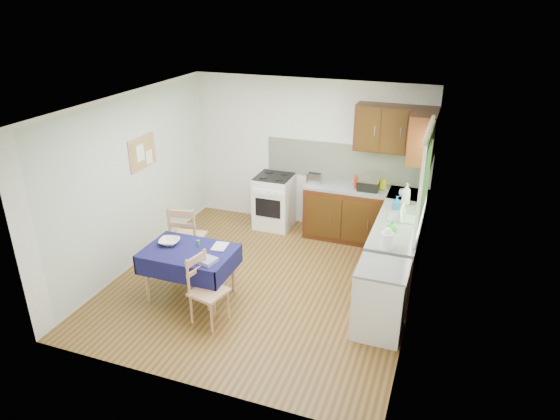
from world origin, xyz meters
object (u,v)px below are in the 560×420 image
(chair_near, at_px, (206,288))
(sandwich_press, at_px, (369,184))
(dining_table, at_px, (189,257))
(toaster, at_px, (315,178))
(kettle, at_px, (387,239))
(dish_rack, at_px, (402,218))
(chair_far, at_px, (186,236))

(chair_near, bearing_deg, sandwich_press, -14.23)
(dining_table, distance_m, sandwich_press, 3.04)
(toaster, height_order, kettle, kettle)
(toaster, height_order, dish_rack, same)
(kettle, bearing_deg, chair_near, -154.68)
(kettle, bearing_deg, sandwich_press, 107.16)
(dining_table, xyz_separation_m, chair_near, (0.44, -0.40, -0.12))
(chair_near, relative_size, sandwich_press, 2.77)
(dining_table, distance_m, kettle, 2.52)
(dining_table, xyz_separation_m, chair_far, (-0.41, 0.63, -0.06))
(chair_near, distance_m, sandwich_press, 3.16)
(dish_rack, height_order, kettle, kettle)
(chair_far, distance_m, dish_rack, 3.03)
(chair_near, bearing_deg, dish_rack, -35.42)
(chair_far, distance_m, chair_near, 1.34)
(kettle, bearing_deg, dish_rack, 85.39)
(toaster, xyz_separation_m, dish_rack, (1.51, -0.93, -0.06))
(dish_rack, distance_m, kettle, 0.91)
(chair_far, relative_size, sandwich_press, 3.17)
(chair_near, bearing_deg, toaster, 1.66)
(toaster, xyz_separation_m, kettle, (1.44, -1.84, 0.04))
(dining_table, distance_m, dish_rack, 2.90)
(toaster, bearing_deg, kettle, -57.80)
(chair_near, distance_m, kettle, 2.26)
(dish_rack, bearing_deg, chair_far, -177.43)
(dish_rack, relative_size, kettle, 1.42)
(dining_table, bearing_deg, chair_near, -58.71)
(chair_far, relative_size, dish_rack, 2.63)
(chair_far, bearing_deg, toaster, -138.11)
(chair_far, relative_size, chair_near, 1.15)
(chair_far, height_order, kettle, kettle)
(chair_near, xyz_separation_m, dish_rack, (2.05, 1.84, 0.45))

